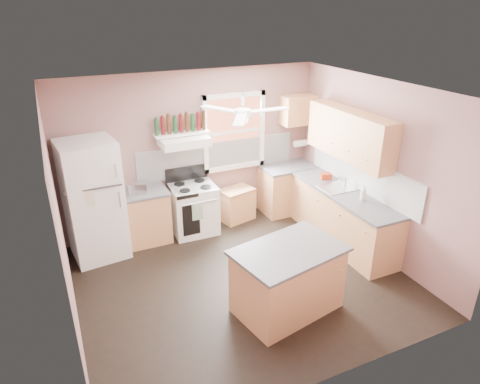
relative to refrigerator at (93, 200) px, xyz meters
name	(u,v)px	position (x,y,z in m)	size (l,w,h in m)	color
floor	(242,279)	(1.75, -1.58, -0.93)	(4.50, 4.50, 0.00)	black
ceiling	(243,92)	(1.75, -1.58, 1.77)	(4.50, 4.50, 0.00)	white
wall_back	(193,150)	(1.75, 0.44, 0.42)	(4.50, 0.05, 2.70)	#865F5A
wall_right	(378,169)	(4.03, -1.58, 0.42)	(0.05, 4.00, 2.70)	#865F5A
wall_left	(58,230)	(-0.52, -1.58, 0.42)	(0.05, 4.00, 2.70)	#865F5A
backsplash_back	(218,157)	(2.20, 0.40, 0.24)	(2.90, 0.03, 0.55)	white
backsplash_right	(361,173)	(3.99, -1.28, 0.24)	(0.03, 2.60, 0.55)	white
window_view	(234,132)	(2.50, 0.40, 0.67)	(1.00, 0.02, 1.20)	brown
window_frame	(234,132)	(2.50, 0.37, 0.67)	(1.16, 0.07, 1.36)	white
refrigerator	(93,200)	(0.00, 0.00, 0.00)	(0.79, 0.77, 1.87)	white
base_cabinet_left	(141,218)	(0.69, 0.12, -0.50)	(0.90, 0.60, 0.86)	tan
counter_left	(138,193)	(0.69, 0.12, -0.05)	(0.92, 0.62, 0.04)	#4E4E51
toaster	(138,188)	(0.69, 0.04, 0.06)	(0.28, 0.16, 0.18)	silver
stove	(194,209)	(1.60, 0.06, -0.50)	(0.74, 0.64, 0.86)	white
range_hood	(184,141)	(1.52, 0.17, 0.69)	(0.78, 0.50, 0.14)	white
bottle_shelf	(181,133)	(1.52, 0.29, 0.79)	(0.90, 0.26, 0.03)	white
cart	(237,205)	(2.45, 0.17, -0.64)	(0.59, 0.40, 0.59)	tan
base_cabinet_corner	(288,189)	(3.50, 0.12, -0.50)	(1.00, 0.60, 0.86)	tan
base_cabinet_right	(342,218)	(3.70, -1.28, -0.50)	(0.60, 2.20, 0.86)	tan
counter_corner	(289,167)	(3.50, 0.12, -0.05)	(1.02, 0.62, 0.04)	#4E4E51
counter_right	(345,193)	(3.69, -1.28, -0.05)	(0.62, 2.22, 0.04)	#4E4E51
sink	(337,188)	(3.69, -1.08, -0.04)	(0.55, 0.45, 0.03)	silver
faucet	(345,182)	(3.85, -1.08, 0.04)	(0.03, 0.03, 0.14)	silver
upper_cabinet_right	(350,135)	(3.83, -1.08, 0.85)	(0.33, 1.80, 0.76)	tan
upper_cabinet_corner	(298,110)	(3.70, 0.25, 0.97)	(0.60, 0.33, 0.52)	tan
paper_towel	(301,143)	(3.82, 0.28, 0.32)	(0.12, 0.12, 0.26)	white
island	(288,281)	(2.01, -2.40, -0.50)	(1.28, 0.81, 0.86)	tan
island_top	(289,251)	(2.01, -2.40, -0.05)	(1.35, 0.88, 0.04)	#4E4E51
ceiling_fan_hub	(243,113)	(1.75, -1.58, 1.52)	(0.20, 0.20, 0.08)	white
soap_bottle	(363,193)	(3.75, -1.64, 0.09)	(0.10, 0.10, 0.25)	silver
red_caddy	(326,176)	(3.75, -0.68, 0.02)	(0.18, 0.12, 0.10)	#A62C0E
wine_bottles	(181,124)	(1.53, 0.29, 0.95)	(0.86, 0.06, 0.31)	#143819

